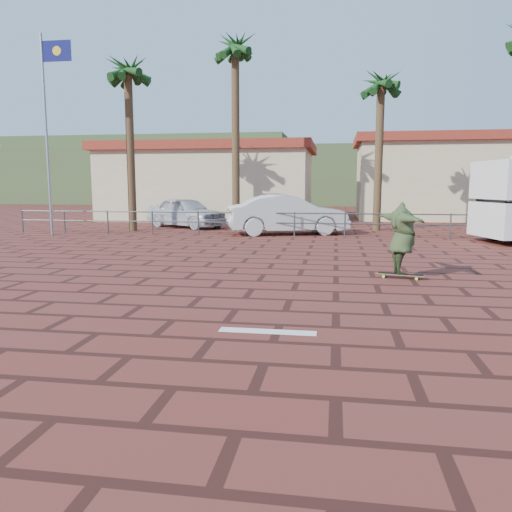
{
  "coord_description": "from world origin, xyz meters",
  "views": [
    {
      "loc": [
        1.62,
        -8.05,
        2.08
      ],
      "look_at": [
        0.21,
        0.81,
        0.8
      ],
      "focal_mm": 35.0,
      "sensor_mm": 36.0,
      "label": 1
    }
  ],
  "objects_px": {
    "longboard": "(401,275)",
    "skateboarder": "(402,238)",
    "car_silver": "(186,212)",
    "car_white": "(287,215)"
  },
  "relations": [
    {
      "from": "longboard",
      "to": "skateboarder",
      "type": "bearing_deg",
      "value": -131.56
    },
    {
      "from": "longboard",
      "to": "skateboarder",
      "type": "xyz_separation_m",
      "value": [
        -0.0,
        -0.0,
        0.82
      ]
    },
    {
      "from": "skateboarder",
      "to": "car_silver",
      "type": "distance_m",
      "value": 15.11
    },
    {
      "from": "longboard",
      "to": "skateboarder",
      "type": "height_order",
      "value": "skateboarder"
    },
    {
      "from": "skateboarder",
      "to": "car_silver",
      "type": "height_order",
      "value": "skateboarder"
    },
    {
      "from": "longboard",
      "to": "car_white",
      "type": "relative_size",
      "value": 0.21
    },
    {
      "from": "car_silver",
      "to": "car_white",
      "type": "bearing_deg",
      "value": -87.15
    },
    {
      "from": "car_white",
      "to": "car_silver",
      "type": "bearing_deg",
      "value": 46.31
    },
    {
      "from": "skateboarder",
      "to": "car_white",
      "type": "xyz_separation_m",
      "value": [
        -3.48,
        9.65,
        -0.07
      ]
    },
    {
      "from": "skateboarder",
      "to": "car_white",
      "type": "bearing_deg",
      "value": 0.24
    }
  ]
}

